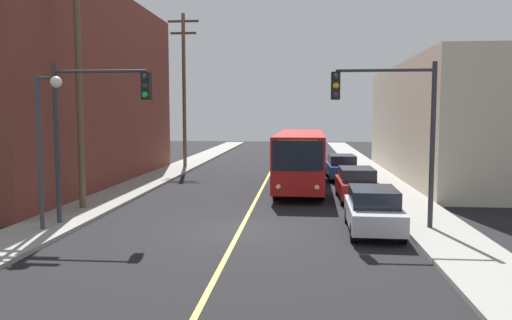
{
  "coord_description": "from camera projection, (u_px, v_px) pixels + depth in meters",
  "views": [
    {
      "loc": [
        2.21,
        -18.31,
        4.3
      ],
      "look_at": [
        0.0,
        6.58,
        2.0
      ],
      "focal_mm": 35.54,
      "sensor_mm": 36.0,
      "label": 1
    }
  ],
  "objects": [
    {
      "name": "city_bus",
      "position": [
        301.0,
        157.0,
        29.26
      ],
      "size": [
        2.8,
        12.2,
        3.2
      ],
      "color": "maroon",
      "rests_on": "ground"
    },
    {
      "name": "building_left_brick",
      "position": [
        39.0,
        89.0,
        30.36
      ],
      "size": [
        10.0,
        22.77,
        11.5
      ],
      "color": "brown",
      "rests_on": "ground"
    },
    {
      "name": "utility_pole_mid",
      "position": [
        184.0,
        84.0,
        39.34
      ],
      "size": [
        2.4,
        0.28,
        11.82
      ],
      "color": "brown",
      "rests_on": "sidewalk_left"
    },
    {
      "name": "traffic_signal_right_corner",
      "position": [
        390.0,
        113.0,
        18.29
      ],
      "size": [
        3.75,
        0.48,
        6.0
      ],
      "color": "#2D2D33",
      "rests_on": "sidewalk_right"
    },
    {
      "name": "building_right_warehouse",
      "position": [
        488.0,
        122.0,
        33.39
      ],
      "size": [
        12.0,
        21.85,
        7.53
      ],
      "color": "beige",
      "rests_on": "ground"
    },
    {
      "name": "street_lamp_left",
      "position": [
        45.0,
        129.0,
        17.91
      ],
      "size": [
        0.98,
        0.4,
        5.5
      ],
      "color": "#38383D",
      "rests_on": "sidewalk_left"
    },
    {
      "name": "utility_pole_near",
      "position": [
        79.0,
        68.0,
        21.92
      ],
      "size": [
        2.4,
        0.28,
        11.22
      ],
      "color": "brown",
      "rests_on": "sidewalk_left"
    },
    {
      "name": "sidewalk_right",
      "position": [
        392.0,
        190.0,
        28.03
      ],
      "size": [
        2.5,
        90.0,
        0.15
      ],
      "primitive_type": "cube",
      "color": "gray",
      "rests_on": "ground"
    },
    {
      "name": "parked_car_silver",
      "position": [
        373.0,
        209.0,
        18.29
      ],
      "size": [
        1.92,
        4.45,
        1.62
      ],
      "color": "#B7B7BC",
      "rests_on": "ground"
    },
    {
      "name": "traffic_signal_left_corner",
      "position": [
        95.0,
        113.0,
        18.79
      ],
      "size": [
        3.75,
        0.48,
        6.0
      ],
      "color": "#2D2D33",
      "rests_on": "sidewalk_left"
    },
    {
      "name": "sidewalk_left",
      "position": [
        137.0,
        187.0,
        29.3
      ],
      "size": [
        2.5,
        90.0,
        0.15
      ],
      "primitive_type": "cube",
      "color": "gray",
      "rests_on": "ground"
    },
    {
      "name": "parked_car_red",
      "position": [
        357.0,
        183.0,
        25.08
      ],
      "size": [
        1.84,
        4.41,
        1.62
      ],
      "color": "maroon",
      "rests_on": "ground"
    },
    {
      "name": "ground_plane",
      "position": [
        240.0,
        230.0,
        18.75
      ],
      "size": [
        120.0,
        120.0,
        0.0
      ],
      "primitive_type": "plane",
      "color": "black"
    },
    {
      "name": "parked_car_blue",
      "position": [
        342.0,
        167.0,
        32.91
      ],
      "size": [
        1.93,
        4.45,
        1.62
      ],
      "color": "navy",
      "rests_on": "ground"
    },
    {
      "name": "lane_stripe_center",
      "position": [
        267.0,
        178.0,
        33.63
      ],
      "size": [
        0.16,
        60.0,
        0.01
      ],
      "primitive_type": "cube",
      "color": "#D8CC4C",
      "rests_on": "ground"
    }
  ]
}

